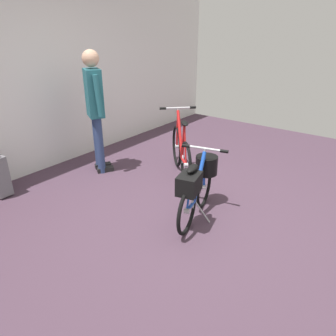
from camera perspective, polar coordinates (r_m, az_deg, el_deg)
The scene contains 5 objects.
ground_plane at distance 3.61m, azimuth 3.18°, elevation -9.33°, with size 8.23×8.23×0.00m, color #473342.
back_wall at distance 4.94m, azimuth -23.02°, elevation 17.32°, with size 8.23×0.10×3.11m, color white.
folding_bike_foreground at distance 3.48m, azimuth 5.46°, elevation -2.81°, with size 1.08×0.52×0.78m.
display_bike_left at distance 4.49m, azimuth 2.40°, elevation 2.87°, with size 0.98×1.00×0.95m.
visitor_near_wall at distance 4.58m, azimuth -13.13°, elevation 11.14°, with size 0.38×0.47×1.74m.
Camera 1 is at (-2.51, -1.67, 1.99)m, focal length 33.49 mm.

